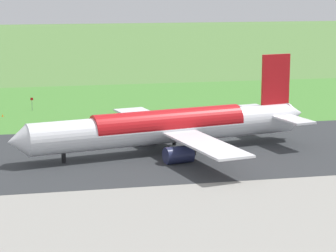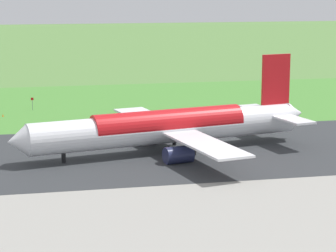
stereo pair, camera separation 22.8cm
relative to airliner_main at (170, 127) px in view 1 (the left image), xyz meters
The scene contains 6 objects.
ground_plane 4.73m from the airliner_main, ahead, with size 800.00×800.00×0.00m, color #547F3D.
runway_asphalt 4.70m from the airliner_main, ahead, with size 600.00×39.78×0.06m, color #2D3033.
grass_verge_foreground 42.50m from the airliner_main, 87.49° to the right, with size 600.00×80.00×0.04m, color #478534.
airliner_main is the anchor object (origin of this frame).
no_stopping_sign 50.23m from the airliner_main, 63.77° to the right, with size 0.60×0.10×2.98m.
traffic_cone_orange 48.30m from the airliner_main, 53.57° to the right, with size 0.40×0.40×0.55m, color orange.
Camera 1 is at (22.51, 112.51, 27.93)m, focal length 74.35 mm.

